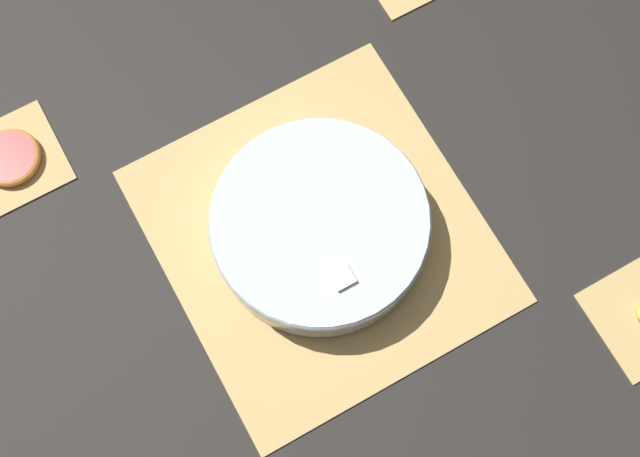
% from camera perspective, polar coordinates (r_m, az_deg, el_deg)
% --- Properties ---
extents(ground_plane, '(6.00, 6.00, 0.00)m').
position_cam_1_polar(ground_plane, '(1.14, -0.00, -0.48)').
color(ground_plane, black).
extents(bamboo_mat_center, '(0.42, 0.39, 0.01)m').
position_cam_1_polar(bamboo_mat_center, '(1.14, -0.00, -0.44)').
color(bamboo_mat_center, tan).
rests_on(bamboo_mat_center, ground_plane).
extents(coaster_mat_near_left, '(0.13, 0.13, 0.01)m').
position_cam_1_polar(coaster_mat_near_left, '(1.24, -19.12, 4.15)').
color(coaster_mat_near_left, tan).
rests_on(coaster_mat_near_left, ground_plane).
extents(fruit_salad_bowl, '(0.27, 0.27, 0.07)m').
position_cam_1_polar(fruit_salad_bowl, '(1.10, -0.00, 0.16)').
color(fruit_salad_bowl, silver).
rests_on(fruit_salad_bowl, bamboo_mat_center).
extents(grapefruit_slice, '(0.08, 0.08, 0.01)m').
position_cam_1_polar(grapefruit_slice, '(1.23, -19.25, 4.31)').
color(grapefruit_slice, '#B2231E').
rests_on(grapefruit_slice, coaster_mat_near_left).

